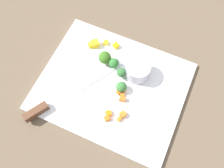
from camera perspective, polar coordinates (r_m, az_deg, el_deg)
ground_plane at (r=0.76m, az=-0.00°, el=-0.68°), size 4.00×4.00×0.00m
cutting_board at (r=0.76m, az=-0.00°, el=-0.50°), size 0.42×0.34×0.01m
prep_bowl at (r=0.75m, az=5.77°, el=3.09°), size 0.07×0.07×0.05m
chef_knife at (r=0.74m, az=-11.82°, el=-3.15°), size 0.21×0.32×0.02m
carrot_dice_0 at (r=0.74m, az=2.71°, el=-0.94°), size 0.01×0.02×0.01m
carrot_dice_1 at (r=0.74m, az=1.46°, el=-1.85°), size 0.02×0.02×0.01m
carrot_dice_2 at (r=0.71m, az=-0.78°, el=-6.61°), size 0.02×0.02×0.01m
carrot_dice_3 at (r=0.71m, az=1.60°, el=-7.86°), size 0.01×0.01×0.01m
carrot_dice_4 at (r=0.73m, az=2.35°, el=-3.38°), size 0.02×0.02×0.01m
carrot_dice_5 at (r=0.71m, az=-1.09°, el=-7.69°), size 0.02×0.02×0.01m
carrot_dice_6 at (r=0.74m, az=2.33°, el=-2.49°), size 0.02×0.02×0.01m
carrot_dice_7 at (r=0.71m, az=2.47°, el=-6.80°), size 0.02×0.02×0.01m
pepper_dice_0 at (r=0.81m, az=-3.78°, el=9.04°), size 0.03×0.03×0.02m
pepper_dice_1 at (r=0.81m, az=0.87°, el=8.62°), size 0.02×0.02×0.01m
pepper_dice_2 at (r=0.81m, az=-4.88°, el=8.72°), size 0.02×0.02×0.01m
pepper_dice_3 at (r=0.82m, az=-1.39°, el=9.27°), size 0.02×0.02×0.01m
broccoli_floret_0 at (r=0.73m, az=1.99°, el=-0.93°), size 0.03×0.03×0.03m
broccoli_floret_1 at (r=0.77m, az=-1.62°, el=5.91°), size 0.04×0.04×0.05m
broccoli_floret_2 at (r=0.75m, az=2.10°, el=2.55°), size 0.03×0.03×0.04m
broccoli_floret_3 at (r=0.76m, az=0.42°, el=4.68°), size 0.03×0.03×0.04m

